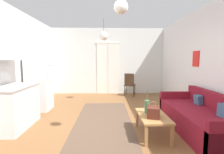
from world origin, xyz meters
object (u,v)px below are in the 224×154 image
(pendant_lamp_near, at_px, (121,7))
(pendant_lamp_far, at_px, (104,36))
(couch, at_px, (202,119))
(bamboo_vase, at_px, (147,107))
(coffee_table, at_px, (153,117))
(handbag, at_px, (153,112))
(accent_chair, at_px, (130,84))
(refrigerator, at_px, (39,79))

(pendant_lamp_near, height_order, pendant_lamp_far, same)
(couch, height_order, bamboo_vase, bamboo_vase)
(coffee_table, relative_size, bamboo_vase, 1.98)
(handbag, relative_size, accent_chair, 0.35)
(refrigerator, bearing_deg, handbag, -33.56)
(handbag, xyz_separation_m, pendant_lamp_near, (-0.63, -0.21, 1.80))
(handbag, height_order, refrigerator, refrigerator)
(coffee_table, distance_m, accent_chair, 3.53)
(pendant_lamp_near, bearing_deg, couch, 15.75)
(accent_chair, distance_m, pendant_lamp_far, 2.27)
(bamboo_vase, xyz_separation_m, accent_chair, (0.09, 3.40, -0.02))
(coffee_table, xyz_separation_m, pendant_lamp_near, (-0.65, -0.35, 1.95))
(handbag, height_order, accent_chair, accent_chair)
(coffee_table, height_order, pendant_lamp_far, pendant_lamp_far)
(handbag, distance_m, accent_chair, 3.66)
(handbag, relative_size, pendant_lamp_far, 0.46)
(refrigerator, distance_m, pendant_lamp_near, 3.34)
(refrigerator, xyz_separation_m, pendant_lamp_near, (2.20, -2.09, 1.40))
(handbag, bearing_deg, pendant_lamp_far, 110.55)
(pendant_lamp_near, bearing_deg, refrigerator, 136.50)
(refrigerator, relative_size, pendant_lamp_far, 2.55)
(couch, bearing_deg, accent_chair, 107.01)
(couch, xyz_separation_m, pendant_lamp_far, (-2.04, 2.31, 1.96))
(couch, bearing_deg, coffee_table, -172.95)
(handbag, bearing_deg, coffee_table, 79.12)
(refrigerator, height_order, accent_chair, refrigerator)
(refrigerator, height_order, pendant_lamp_near, pendant_lamp_near)
(bamboo_vase, distance_m, accent_chair, 3.41)
(pendant_lamp_far, bearing_deg, pendant_lamp_near, -83.05)
(couch, xyz_separation_m, refrigerator, (-3.90, 1.61, 0.63))
(coffee_table, relative_size, pendant_lamp_near, 1.56)
(coffee_table, distance_m, pendant_lamp_far, 3.24)
(bamboo_vase, height_order, accent_chair, accent_chair)
(couch, relative_size, handbag, 6.69)
(accent_chair, relative_size, pendant_lamp_far, 1.31)
(bamboo_vase, relative_size, handbag, 1.47)
(couch, xyz_separation_m, accent_chair, (-1.04, 3.40, 0.24))
(pendant_lamp_far, bearing_deg, coffee_table, -67.85)
(coffee_table, distance_m, refrigerator, 3.38)
(coffee_table, distance_m, pendant_lamp_near, 2.09)
(coffee_table, relative_size, refrigerator, 0.53)
(couch, distance_m, coffee_table, 1.06)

